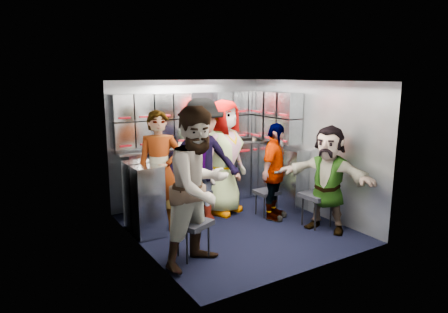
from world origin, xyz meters
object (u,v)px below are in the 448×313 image
attendant_arc_b (202,161)px  jump_seat_mid_left (197,193)px  attendant_standing (160,171)px  attendant_arc_e (328,179)px  jump_seat_mid_right (267,193)px  attendant_arc_c (223,157)px  attendant_arc_d (274,172)px  jump_seat_near_left (193,225)px  jump_seat_center (218,188)px  attendant_arc_a (199,188)px  jump_seat_near_right (317,197)px

attendant_arc_b → jump_seat_mid_left: bearing=100.9°
attendant_standing → attendant_arc_e: bearing=-7.7°
jump_seat_mid_right → attendant_arc_c: 0.89m
jump_seat_mid_right → attendant_arc_b: bearing=163.6°
attendant_arc_d → attendant_arc_e: bearing=-98.5°
jump_seat_near_left → attendant_arc_c: bearing=45.9°
jump_seat_center → attendant_arc_e: attendant_arc_e is taller
jump_seat_near_left → attendant_arc_a: size_ratio=0.27×
jump_seat_near_left → attendant_arc_c: 1.75m
attendant_arc_a → attendant_arc_c: 1.81m
jump_seat_mid_right → attendant_arc_e: (0.35, -0.93, 0.40)m
jump_seat_mid_left → jump_seat_mid_right: bearing=-25.5°
jump_seat_center → attendant_arc_c: (-0.00, -0.18, 0.55)m
jump_seat_center → jump_seat_near_right: 1.65m
jump_seat_mid_left → attendant_arc_d: size_ratio=0.31×
attendant_arc_e → jump_seat_mid_right: bearing=176.9°
jump_seat_mid_right → attendant_arc_b: (-0.99, 0.29, 0.57)m
jump_seat_center → jump_seat_mid_left: bearing=-159.4°
attendant_arc_a → attendant_standing: bearing=70.8°
jump_seat_mid_left → jump_seat_center: bearing=20.6°
attendant_arc_a → attendant_arc_d: size_ratio=1.25×
jump_seat_mid_left → attendant_arc_b: 0.56m
jump_seat_near_left → jump_seat_mid_left: 1.38m
attendant_standing → attendant_arc_a: size_ratio=0.92×
jump_seat_near_left → attendant_arc_e: bearing=-5.7°
jump_seat_near_right → attendant_arc_d: size_ratio=0.33×
jump_seat_mid_right → attendant_arc_d: size_ratio=0.27×
jump_seat_near_right → attendant_arc_b: size_ratio=0.27×
jump_seat_near_left → jump_seat_mid_right: 1.83m
jump_seat_mid_left → attendant_arc_c: 0.70m
jump_seat_near_left → jump_seat_mid_left: (0.68, 1.20, -0.01)m
attendant_arc_b → attendant_arc_a: bearing=-108.8°
attendant_arc_b → attendant_arc_d: 1.11m
jump_seat_near_left → jump_seat_center: bearing=49.8°
attendant_arc_d → attendant_arc_b: bearing=121.2°
attendant_standing → attendant_arc_a: attendant_arc_a is taller
jump_seat_mid_left → attendant_arc_c: size_ratio=0.25×
jump_seat_near_left → attendant_arc_c: attendant_arc_c is taller
jump_seat_near_left → attendant_arc_b: (0.68, 1.02, 0.52)m
jump_seat_center → jump_seat_near_right: bearing=-58.7°
jump_seat_center → attendant_arc_b: (-0.48, -0.36, 0.58)m
attendant_standing → attendant_arc_c: (1.14, 0.16, 0.05)m
jump_seat_center → jump_seat_mid_right: jump_seat_mid_right is taller
jump_seat_mid_right → attendant_arc_a: size_ratio=0.22×
jump_seat_near_right → attendant_arc_b: (-1.34, 1.04, 0.49)m
jump_seat_near_right → attendant_arc_d: (-0.35, 0.57, 0.30)m
attendant_arc_c → attendant_arc_e: 1.65m
jump_seat_near_left → attendant_arc_a: 0.55m
attendant_arc_c → jump_seat_near_left: bearing=-156.3°
jump_seat_mid_right → attendant_arc_a: attendant_arc_a is taller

